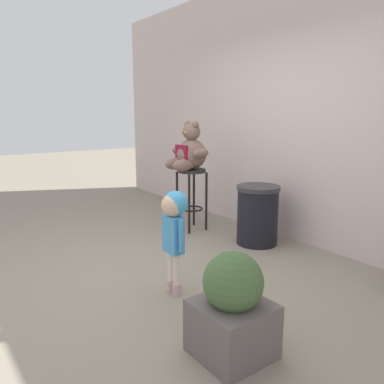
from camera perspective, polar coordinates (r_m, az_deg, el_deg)
The scene contains 7 objects.
ground_plane at distance 3.81m, azimuth -7.50°, elevation -12.13°, with size 24.00×24.00×0.00m, color gray.
building_wall at distance 4.90m, azimuth 15.40°, elevation 11.83°, with size 7.80×0.30×3.16m, color beige.
bar_stool_with_teddy at distance 5.06m, azimuth -0.06°, elevation 0.68°, with size 0.37×0.37×0.81m.
teddy_bear at distance 4.97m, azimuth -0.36°, elevation 5.87°, with size 0.60×0.54×0.61m.
child_walking at distance 3.24m, azimuth -2.66°, elevation -4.15°, with size 0.28×0.23×0.90m.
trash_bin at distance 4.62m, azimuth 9.58°, elevation -3.31°, with size 0.50×0.50×0.69m.
planter_with_shrub at distance 2.57m, azimuth 5.96°, elevation -16.63°, with size 0.45×0.45×0.69m.
Camera 1 is at (3.08, -1.63, 1.54)m, focal length 36.39 mm.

